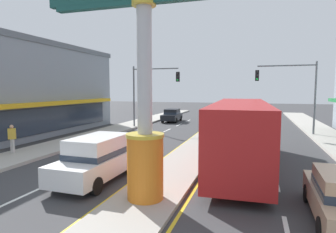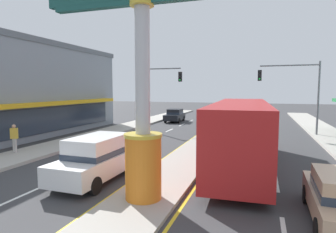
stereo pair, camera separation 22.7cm
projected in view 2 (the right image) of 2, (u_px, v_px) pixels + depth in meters
The scene contains 11 objects.
median_strip at pixel (208, 140), 21.52m from camera, with size 2.40×52.00×0.14m, color #A39E93.
sidewalk_left at pixel (88, 138), 22.52m from camera, with size 2.87×60.00×0.18m, color #ADA89E.
lane_markings at pixel (204, 144), 20.25m from camera, with size 9.14×52.00×0.01m.
district_sign at pixel (142, 75), 9.45m from camera, with size 7.18×1.31×8.30m.
storefront_left at pixel (16, 89), 23.93m from camera, with size 8.27×20.28×7.86m.
traffic_light_left_side at pixel (153, 86), 27.86m from camera, with size 4.86×0.46×6.20m.
traffic_light_right_side at pixel (295, 85), 23.59m from camera, with size 4.86×0.46×6.20m.
sedan_near_right_lane at pixel (175, 115), 34.36m from camera, with size 2.01×4.39×1.53m.
bus_far_right_lane at pixel (241, 130), 14.28m from camera, with size 2.95×11.29×3.26m.
suv_near_left_lane at pixel (97, 158), 12.18m from camera, with size 2.04×4.64×1.90m.
pedestrian_near_kerb at pixel (14, 137), 16.76m from camera, with size 0.45×0.40×1.67m.
Camera 2 is at (3.80, -3.13, 3.91)m, focal length 30.33 mm.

